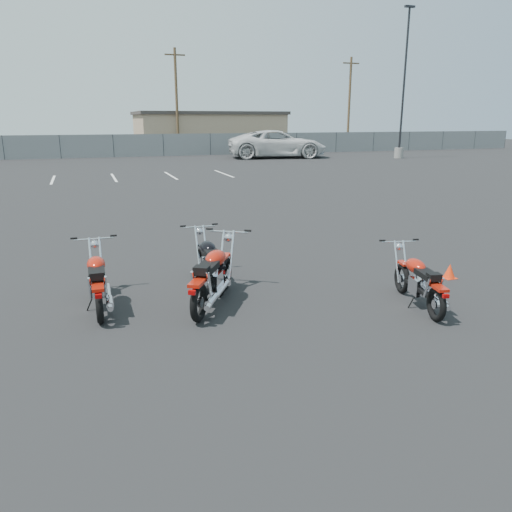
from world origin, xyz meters
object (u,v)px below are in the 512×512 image
object	(u,v)px
motorcycle_front_red	(98,281)
motorcycle_third_red	(213,277)
motorcycle_second_black	(211,262)
white_van	(277,136)
motorcycle_rear_red	(419,282)

from	to	relation	value
motorcycle_front_red	motorcycle_third_red	world-z (taller)	motorcycle_third_red
motorcycle_second_black	white_van	world-z (taller)	white_van
motorcycle_second_black	motorcycle_rear_red	distance (m)	3.68
motorcycle_second_black	motorcycle_third_red	distance (m)	1.05
motorcycle_third_red	white_van	distance (m)	32.70
motorcycle_second_black	white_van	size ratio (longest dim) A/B	0.22
motorcycle_front_red	white_van	bearing A→B (deg)	63.49
motorcycle_front_red	white_van	world-z (taller)	white_van
motorcycle_third_red	motorcycle_rear_red	bearing A→B (deg)	-20.23
motorcycle_third_red	white_van	size ratio (longest dim) A/B	0.23
motorcycle_rear_red	white_van	world-z (taller)	white_van
white_van	motorcycle_second_black	bearing A→B (deg)	166.28
motorcycle_second_black	white_van	bearing A→B (deg)	66.28
motorcycle_rear_red	white_van	xyz separation A→B (m)	(9.78, 31.17, 1.27)
motorcycle_third_red	motorcycle_rear_red	xyz separation A→B (m)	(3.16, -1.17, -0.07)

